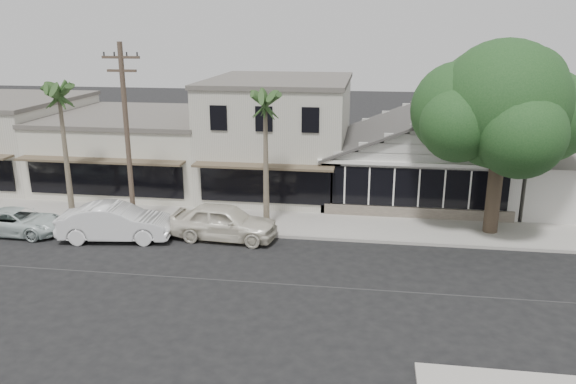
% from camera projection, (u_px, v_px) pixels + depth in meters
% --- Properties ---
extents(ground, '(140.00, 140.00, 0.00)m').
position_uv_depth(ground, '(301.00, 285.00, 21.75)').
color(ground, black).
rests_on(ground, ground).
extents(sidewalk_north, '(90.00, 3.50, 0.15)m').
position_uv_depth(sidewalk_north, '(165.00, 218.00, 29.25)').
color(sidewalk_north, '#9E9991').
rests_on(sidewalk_north, ground).
extents(corner_shop, '(10.40, 8.60, 5.10)m').
position_uv_depth(corner_shop, '(415.00, 154.00, 32.14)').
color(corner_shop, beige).
rests_on(corner_shop, ground).
extents(side_cottage, '(6.00, 6.00, 3.00)m').
position_uv_depth(side_cottage, '(569.00, 183.00, 30.38)').
color(side_cottage, beige).
rests_on(side_cottage, ground).
extents(row_building_near, '(8.00, 10.00, 6.50)m').
position_uv_depth(row_building_near, '(280.00, 136.00, 34.06)').
color(row_building_near, beige).
rests_on(row_building_near, ground).
extents(row_building_midnear, '(10.00, 10.00, 4.20)m').
position_uv_depth(row_building_midnear, '(140.00, 150.00, 35.65)').
color(row_building_midnear, beige).
rests_on(row_building_midnear, ground).
extents(utility_pole, '(1.80, 0.24, 9.00)m').
position_uv_depth(utility_pole, '(127.00, 133.00, 26.59)').
color(utility_pole, brown).
rests_on(utility_pole, ground).
extents(car_0, '(5.13, 2.36, 1.70)m').
position_uv_depth(car_0, '(224.00, 222.00, 26.31)').
color(car_0, silver).
rests_on(car_0, ground).
extents(car_1, '(5.40, 2.49, 1.71)m').
position_uv_depth(car_1, '(116.00, 222.00, 26.22)').
color(car_1, white).
rests_on(car_1, ground).
extents(car_2, '(4.49, 2.13, 1.24)m').
position_uv_depth(car_2, '(18.00, 222.00, 27.01)').
color(car_2, silver).
rests_on(car_2, ground).
extents(shade_tree, '(8.30, 7.50, 9.20)m').
position_uv_depth(shade_tree, '(500.00, 108.00, 25.68)').
color(shade_tree, '#4D3E2E').
rests_on(shade_tree, ground).
extents(palm_east, '(2.62, 2.62, 7.20)m').
position_uv_depth(palm_east, '(265.00, 105.00, 25.88)').
color(palm_east, '#726651').
rests_on(palm_east, ground).
extents(palm_mid, '(2.82, 2.82, 7.46)m').
position_uv_depth(palm_mid, '(59.00, 96.00, 27.15)').
color(palm_mid, '#726651').
rests_on(palm_mid, ground).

